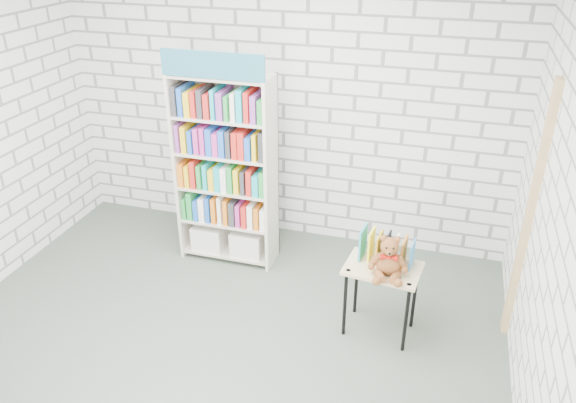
# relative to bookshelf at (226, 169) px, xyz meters

# --- Properties ---
(ground) EXTENTS (4.50, 4.50, 0.00)m
(ground) POSITION_rel_bookshelf_xyz_m (0.36, -1.36, -0.94)
(ground) COLOR #455245
(ground) RESTS_ON ground
(room_shell) EXTENTS (4.52, 4.02, 2.81)m
(room_shell) POSITION_rel_bookshelf_xyz_m (0.36, -1.36, 0.84)
(room_shell) COLOR silver
(room_shell) RESTS_ON ground
(bookshelf) EXTENTS (0.92, 0.36, 2.06)m
(bookshelf) POSITION_rel_bookshelf_xyz_m (0.00, 0.00, 0.00)
(bookshelf) COLOR beige
(bookshelf) RESTS_ON ground
(display_table) EXTENTS (0.62, 0.46, 0.62)m
(display_table) POSITION_rel_bookshelf_xyz_m (1.58, -0.72, -0.41)
(display_table) COLOR tan
(display_table) RESTS_ON ground
(table_books) EXTENTS (0.42, 0.22, 0.24)m
(table_books) POSITION_rel_bookshelf_xyz_m (1.60, -0.63, -0.20)
(table_books) COLOR teal
(table_books) RESTS_ON display_table
(teddy_bear) EXTENTS (0.30, 0.28, 0.33)m
(teddy_bear) POSITION_rel_bookshelf_xyz_m (1.63, -0.82, -0.19)
(teddy_bear) COLOR brown
(teddy_bear) RESTS_ON display_table
(door_trim) EXTENTS (0.05, 0.12, 2.10)m
(door_trim) POSITION_rel_bookshelf_xyz_m (2.59, -0.41, 0.11)
(door_trim) COLOR tan
(door_trim) RESTS_ON ground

